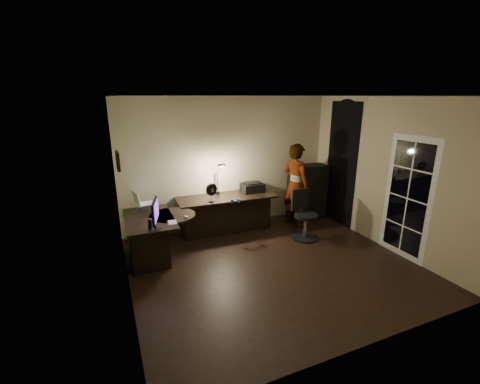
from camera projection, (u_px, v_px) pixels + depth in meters
name	position (u px, v px, depth m)	size (l,w,h in m)	color
floor	(273.00, 265.00, 5.34)	(4.50, 4.00, 0.01)	black
ceiling	(278.00, 96.00, 4.56)	(4.50, 4.00, 0.01)	silver
wall_back	(229.00, 163.00, 6.72)	(4.50, 0.01, 2.70)	tan
wall_front	(374.00, 238.00, 3.18)	(4.50, 0.01, 2.70)	tan
wall_left	(121.00, 206.00, 4.11)	(0.01, 4.00, 2.70)	tan
wall_right	(385.00, 174.00, 5.80)	(0.01, 4.00, 2.70)	tan
green_wall_overlay	(122.00, 206.00, 4.11)	(0.00, 4.00, 2.70)	#52652D
arched_doorway	(341.00, 165.00, 6.82)	(0.01, 0.90, 2.60)	black
french_door	(408.00, 198.00, 5.39)	(0.02, 0.92, 2.10)	white
framed_picture	(118.00, 161.00, 4.37)	(0.04, 0.30, 0.25)	black
desk_left	(151.00, 238.00, 5.49)	(0.79, 1.28, 0.74)	black
desk_right	(227.00, 214.00, 6.59)	(2.01, 0.70, 0.75)	black
cabinet	(307.00, 192.00, 7.26)	(0.82, 0.41, 1.23)	black
laptop_stand	(147.00, 207.00, 5.81)	(0.24, 0.20, 0.10)	silver
laptop	(146.00, 197.00, 5.76)	(0.35, 0.33, 0.24)	silver
monitor	(154.00, 219.00, 4.90)	(0.10, 0.51, 0.34)	black
mouse	(186.00, 217.00, 5.40)	(0.07, 0.10, 0.04)	silver
phone	(151.00, 213.00, 5.63)	(0.07, 0.13, 0.01)	black
pen	(168.00, 223.00, 5.17)	(0.01, 0.15, 0.01)	black
speaker	(150.00, 224.00, 4.94)	(0.06, 0.06, 0.16)	black
notepad	(172.00, 222.00, 5.20)	(0.14, 0.20, 0.01)	silver
desk_fan	(211.00, 193.00, 6.11)	(0.23, 0.13, 0.36)	black
headphones	(236.00, 200.00, 6.09)	(0.17, 0.07, 0.08)	#1F6C9E
printer	(252.00, 187.00, 6.78)	(0.45, 0.35, 0.20)	black
desk_lamp	(217.00, 177.00, 6.51)	(0.18, 0.33, 0.74)	black
office_chair	(306.00, 215.00, 6.22)	(0.53, 0.53, 0.96)	black
person	(296.00, 185.00, 6.80)	(0.63, 0.42, 1.78)	#D8A88C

